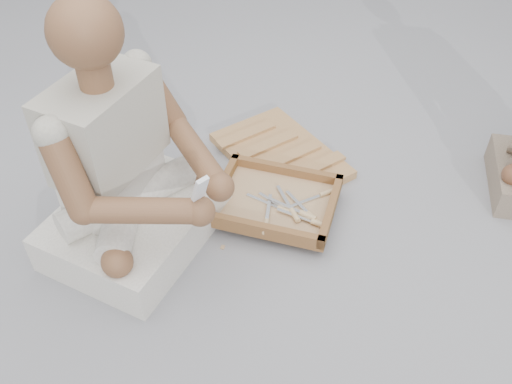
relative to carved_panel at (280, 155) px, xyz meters
The scene contains 27 objects.
ground 0.74m from the carved_panel, 64.07° to the right, with size 60.00×60.00×0.00m, color gray.
carved_panel is the anchor object (origin of this frame).
tool_tray 0.36m from the carved_panel, 58.09° to the right, with size 0.60×0.54×0.06m.
chisel_0 0.42m from the carved_panel, 49.60° to the right, with size 0.22×0.04×0.02m.
chisel_1 0.43m from the carved_panel, 47.80° to the right, with size 0.20×0.13×0.02m.
chisel_2 0.50m from the carved_panel, 38.72° to the right, with size 0.22×0.06×0.02m.
chisel_3 0.45m from the carved_panel, 42.66° to the right, with size 0.22×0.03×0.02m.
chisel_4 0.45m from the carved_panel, 39.27° to the right, with size 0.21×0.09×0.02m.
chisel_5 0.36m from the carved_panel, 24.71° to the right, with size 0.11×0.21×0.02m.
chisel_6 0.40m from the carved_panel, 54.11° to the right, with size 0.22×0.04×0.02m.
chisel_7 0.50m from the carved_panel, 60.84° to the right, with size 0.13×0.20×0.02m.
wood_chip_0 0.43m from the carved_panel, 66.51° to the right, with size 0.02×0.01×0.00m, color tan.
wood_chip_1 0.43m from the carved_panel, 71.42° to the right, with size 0.02×0.01×0.00m, color tan.
wood_chip_2 0.21m from the carved_panel, 131.91° to the right, with size 0.02×0.01×0.00m, color tan.
wood_chip_3 0.47m from the carved_panel, 67.60° to the right, with size 0.02×0.01×0.00m, color tan.
wood_chip_4 0.30m from the carved_panel, 11.20° to the right, with size 0.02×0.01×0.00m, color tan.
wood_chip_5 0.60m from the carved_panel, 76.38° to the right, with size 0.02×0.01×0.00m, color tan.
wood_chip_6 0.58m from the carved_panel, 84.46° to the right, with size 0.02×0.01×0.00m, color tan.
wood_chip_7 0.35m from the carved_panel, 113.82° to the right, with size 0.02×0.01×0.00m, color tan.
wood_chip_8 0.21m from the carved_panel, 83.10° to the right, with size 0.02×0.01×0.00m, color tan.
wood_chip_9 0.48m from the carved_panel, 96.83° to the right, with size 0.02×0.01×0.00m, color tan.
wood_chip_10 0.16m from the carved_panel, behind, with size 0.02×0.01×0.00m, color tan.
wood_chip_11 0.50m from the carved_panel, 70.72° to the right, with size 0.02×0.01×0.00m, color tan.
wood_chip_12 0.49m from the carved_panel, 33.21° to the right, with size 0.02×0.01×0.00m, color tan.
wood_chip_13 0.05m from the carved_panel, 112.33° to the left, with size 0.02×0.01×0.00m, color tan.
craftsman 0.83m from the carved_panel, 102.50° to the right, with size 0.72×0.72×1.00m.
mobile_phone 0.90m from the carved_panel, 74.35° to the right, with size 0.06×0.05×0.11m.
Camera 1 is at (0.83, -1.02, 1.69)m, focal length 40.00 mm.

